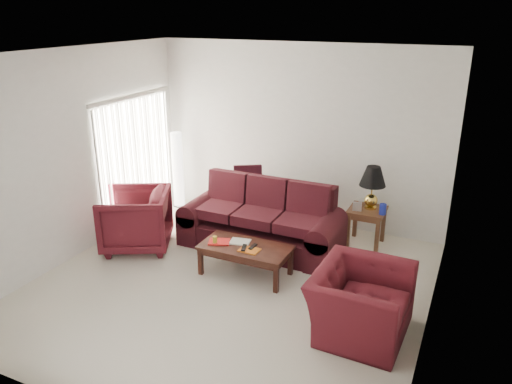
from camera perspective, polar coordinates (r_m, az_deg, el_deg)
floor at (r=6.80m, az=-3.06°, el=-10.62°), size 5.00×5.00×0.00m
blinds at (r=8.61m, az=-13.51°, el=3.47°), size 0.10×2.00×2.16m
sofa at (r=7.59m, az=0.56°, el=-2.90°), size 2.52×1.26×1.00m
throw_pillow at (r=8.40m, az=-0.94°, el=1.50°), size 0.52×0.43×0.49m
end_table at (r=7.94m, az=12.45°, el=-3.89°), size 0.56×0.56×0.60m
table_lamp at (r=7.75m, az=13.13°, el=0.48°), size 0.46×0.46×0.67m
clock at (r=7.71m, az=11.50°, el=-1.64°), size 0.14×0.07×0.13m
blue_canister at (r=7.65m, az=14.28°, el=-1.91°), size 0.12×0.12×0.16m
picture_frame at (r=7.94m, az=12.06°, el=-0.98°), size 0.15×0.17×0.05m
floor_lamp at (r=9.25m, az=-8.94°, el=2.56°), size 0.30×0.30×1.42m
armchair_left at (r=7.83m, az=-13.60°, el=-3.10°), size 1.34×1.33×0.92m
armchair_right at (r=5.86m, az=11.83°, el=-12.24°), size 1.06×1.20×0.75m
coffee_table at (r=6.95m, az=-1.20°, el=-7.80°), size 1.27×0.68×0.43m
magazine_red at (r=6.97m, az=-4.22°, el=-5.68°), size 0.35×0.31×0.02m
magazine_white at (r=6.96m, az=-1.83°, el=-5.69°), size 0.31×0.25×0.02m
magazine_orange at (r=6.73m, az=-0.76°, el=-6.65°), size 0.27×0.21×0.02m
remote_a at (r=6.75m, az=-1.39°, el=-6.37°), size 0.11×0.19×0.02m
remote_b at (r=6.78m, az=-0.36°, el=-6.24°), size 0.06×0.17×0.02m
yellow_glass at (r=6.92m, az=-4.72°, el=-5.48°), size 0.08×0.08×0.11m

